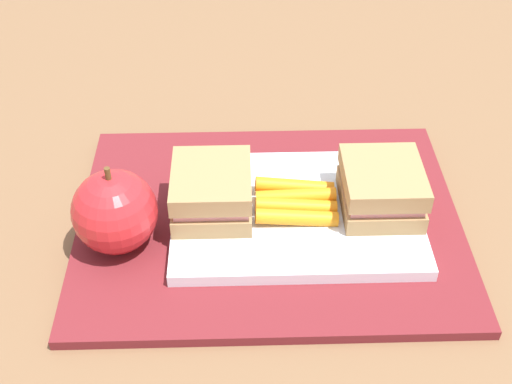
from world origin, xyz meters
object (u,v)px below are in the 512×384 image
at_px(food_tray, 296,212).
at_px(sandwich_half_left, 382,188).
at_px(sandwich_half_right, 212,191).
at_px(apple, 115,212).
at_px(carrot_sticks_bundle, 296,202).

bearing_deg(food_tray, sandwich_half_left, 180.00).
bearing_deg(sandwich_half_right, sandwich_half_left, 180.00).
bearing_deg(sandwich_half_left, apple, 7.06).
relative_size(sandwich_half_right, apple, 0.92).
height_order(sandwich_half_right, apple, apple).
relative_size(food_tray, sandwich_half_right, 2.88).
bearing_deg(food_tray, sandwich_half_right, 0.00).
relative_size(food_tray, carrot_sticks_bundle, 2.98).
distance_m(sandwich_half_left, apple, 0.24).
bearing_deg(sandwich_half_left, food_tray, 0.00).
bearing_deg(food_tray, apple, 10.39).
xyz_separation_m(food_tray, sandwich_half_left, (-0.08, 0.00, 0.03)).
bearing_deg(apple, sandwich_half_right, -160.52).
bearing_deg(sandwich_half_left, sandwich_half_right, 0.00).
bearing_deg(apple, food_tray, -169.61).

